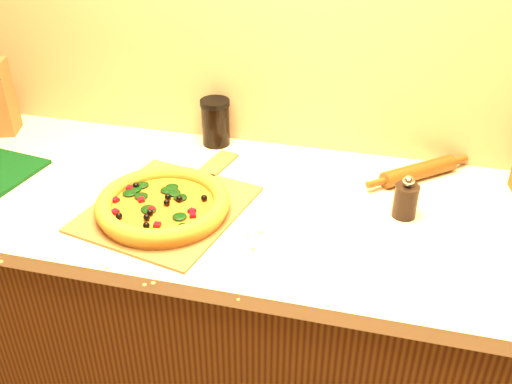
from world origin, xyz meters
name	(u,v)px	position (x,y,z in m)	size (l,w,h in m)	color
cabinet	(258,336)	(0.00, 1.43, 0.43)	(2.80, 0.65, 0.86)	#401C0D
countertop	(259,208)	(0.00, 1.43, 0.88)	(2.84, 0.68, 0.04)	beige
pizza_peel	(171,205)	(-0.21, 1.35, 0.90)	(0.41, 0.54, 0.01)	brown
pizza	(163,204)	(-0.21, 1.31, 0.93)	(0.32, 0.32, 0.05)	#BC872F
pepper_grinder	(406,200)	(0.35, 1.45, 0.95)	(0.06, 0.06, 0.11)	black
rolling_pin	(419,171)	(0.38, 1.64, 0.92)	(0.26, 0.23, 0.05)	#51280D
dark_jar	(216,122)	(-0.20, 1.71, 0.97)	(0.09, 0.09, 0.14)	black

